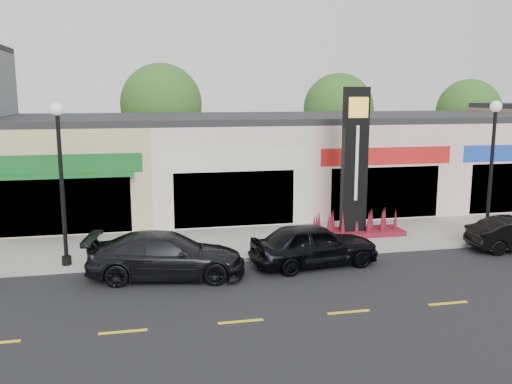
# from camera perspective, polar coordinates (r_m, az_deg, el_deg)

# --- Properties ---
(ground) EXTENTS (120.00, 120.00, 0.00)m
(ground) POSITION_cam_1_polar(r_m,az_deg,el_deg) (17.98, 6.17, -8.84)
(ground) COLOR black
(ground) RESTS_ON ground
(sidewalk) EXTENTS (52.00, 4.30, 0.15)m
(sidewalk) POSITION_cam_1_polar(r_m,az_deg,el_deg) (21.94, 2.63, -5.04)
(sidewalk) COLOR gray
(sidewalk) RESTS_ON ground
(curb) EXTENTS (52.00, 0.20, 0.15)m
(curb) POSITION_cam_1_polar(r_m,az_deg,el_deg) (19.86, 4.28, -6.71)
(curb) COLOR gray
(curb) RESTS_ON ground
(shop_beige) EXTENTS (7.00, 10.85, 4.80)m
(shop_beige) POSITION_cam_1_polar(r_m,az_deg,el_deg) (27.97, -18.34, 2.63)
(shop_beige) COLOR tan
(shop_beige) RESTS_ON ground
(shop_cream) EXTENTS (7.00, 10.01, 4.80)m
(shop_cream) POSITION_cam_1_polar(r_m,az_deg,el_deg) (28.08, -3.98, 3.15)
(shop_cream) COLOR beige
(shop_cream) RESTS_ON ground
(shop_pink_w) EXTENTS (7.00, 10.01, 4.80)m
(shop_pink_w) POSITION_cam_1_polar(r_m,az_deg,el_deg) (29.86, 9.46, 3.46)
(shop_pink_w) COLOR beige
(shop_pink_w) RESTS_ON ground
(shop_pink_e) EXTENTS (7.00, 10.01, 4.80)m
(shop_pink_e) POSITION_cam_1_polar(r_m,az_deg,el_deg) (33.06, 20.85, 3.58)
(shop_pink_e) COLOR beige
(shop_pink_e) RESTS_ON ground
(tree_rear_west) EXTENTS (5.20, 5.20, 7.83)m
(tree_rear_west) POSITION_cam_1_polar(r_m,az_deg,el_deg) (35.65, -9.92, 9.08)
(tree_rear_west) COLOR #382619
(tree_rear_west) RESTS_ON ground
(tree_rear_mid) EXTENTS (4.80, 4.80, 7.29)m
(tree_rear_mid) POSITION_cam_1_polar(r_m,az_deg,el_deg) (38.06, 8.67, 8.68)
(tree_rear_mid) COLOR #382619
(tree_rear_mid) RESTS_ON ground
(tree_rear_east) EXTENTS (4.60, 4.60, 6.94)m
(tree_rear_east) POSITION_cam_1_polar(r_m,az_deg,el_deg) (42.63, 21.47, 7.90)
(tree_rear_east) COLOR #382619
(tree_rear_east) RESTS_ON ground
(lamp_west_near) EXTENTS (0.44, 0.44, 5.47)m
(lamp_west_near) POSITION_cam_1_polar(r_m,az_deg,el_deg) (18.95, -19.87, 2.41)
(lamp_west_near) COLOR black
(lamp_west_near) RESTS_ON sidewalk
(lamp_east_near) EXTENTS (0.44, 0.44, 5.47)m
(lamp_east_near) POSITION_cam_1_polar(r_m,az_deg,el_deg) (23.06, 23.60, 3.46)
(lamp_east_near) COLOR black
(lamp_east_near) RESTS_ON sidewalk
(pylon_sign) EXTENTS (4.20, 1.30, 6.00)m
(pylon_sign) POSITION_cam_1_polar(r_m,az_deg,el_deg) (22.27, 10.27, 0.82)
(pylon_sign) COLOR #500D18
(pylon_sign) RESTS_ON sidewalk
(car_dark_sedan) EXTENTS (2.81, 5.31, 1.47)m
(car_dark_sedan) POSITION_cam_1_polar(r_m,az_deg,el_deg) (17.84, -9.39, -6.59)
(car_dark_sedan) COLOR black
(car_dark_sedan) RESTS_ON ground
(car_black_sedan) EXTENTS (2.32, 4.62, 1.51)m
(car_black_sedan) POSITION_cam_1_polar(r_m,az_deg,el_deg) (18.86, 6.14, -5.51)
(car_black_sedan) COLOR black
(car_black_sedan) RESTS_ON ground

